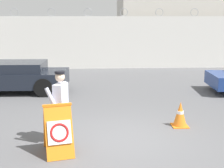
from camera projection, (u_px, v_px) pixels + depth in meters
The scene contains 7 objects.
ground_plane at pixel (123, 140), 7.68m from camera, with size 90.00×90.00×0.00m, color #5B5B5E.
perimeter_wall at pixel (106, 42), 18.25m from camera, with size 36.00×0.30×3.49m.
building_block at pixel (182, 19), 21.96m from camera, with size 8.78×5.54×5.76m.
barricade_sign at pixel (58, 129), 6.81m from camera, with size 0.78×0.98×1.13m.
security_guard at pixel (61, 104), 7.29m from camera, with size 0.51×0.61×1.75m.
traffic_cone_near at pixel (180, 114), 8.57m from camera, with size 0.44×0.44×0.70m.
parked_car_front_coupe at pixel (15, 76), 12.53m from camera, with size 4.28×2.01×1.22m.
Camera 1 is at (-0.67, -7.19, 2.95)m, focal length 50.00 mm.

